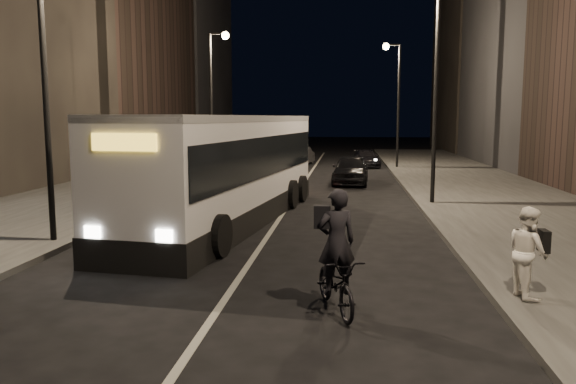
% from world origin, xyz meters
% --- Properties ---
extents(ground, '(180.00, 180.00, 0.00)m').
position_xyz_m(ground, '(0.00, 0.00, 0.00)').
color(ground, black).
rests_on(ground, ground).
extents(sidewalk_right, '(7.00, 70.00, 0.16)m').
position_xyz_m(sidewalk_right, '(8.50, 14.00, 0.08)').
color(sidewalk_right, '#343432').
rests_on(sidewalk_right, ground).
extents(sidewalk_left, '(7.00, 70.00, 0.16)m').
position_xyz_m(sidewalk_left, '(-8.50, 14.00, 0.08)').
color(sidewalk_left, '#343432').
rests_on(sidewalk_left, ground).
extents(building_row_right, '(8.00, 61.00, 21.00)m').
position_xyz_m(building_row_right, '(16.00, 27.50, 10.50)').
color(building_row_right, black).
rests_on(building_row_right, ground).
extents(building_row_left, '(8.00, 61.00, 22.00)m').
position_xyz_m(building_row_left, '(-16.00, 28.50, 11.00)').
color(building_row_left, black).
rests_on(building_row_left, ground).
extents(streetlight_right_mid, '(1.20, 0.44, 8.12)m').
position_xyz_m(streetlight_right_mid, '(5.33, 12.00, 5.36)').
color(streetlight_right_mid, black).
rests_on(streetlight_right_mid, sidewalk_right).
extents(streetlight_right_far, '(1.20, 0.44, 8.12)m').
position_xyz_m(streetlight_right_far, '(5.33, 28.00, 5.36)').
color(streetlight_right_far, black).
rests_on(streetlight_right_far, sidewalk_right).
extents(streetlight_left_near, '(1.20, 0.44, 8.12)m').
position_xyz_m(streetlight_left_near, '(-5.33, 4.00, 5.36)').
color(streetlight_left_near, black).
rests_on(streetlight_left_near, sidewalk_left).
extents(streetlight_left_far, '(1.20, 0.44, 8.12)m').
position_xyz_m(streetlight_left_far, '(-5.33, 22.00, 5.36)').
color(streetlight_left_far, black).
rests_on(streetlight_left_far, sidewalk_left).
extents(city_bus, '(4.42, 13.23, 3.51)m').
position_xyz_m(city_bus, '(-1.61, 7.91, 1.91)').
color(city_bus, white).
rests_on(city_bus, ground).
extents(cyclist_on_bicycle, '(1.27, 2.06, 2.24)m').
position_xyz_m(cyclist_on_bicycle, '(2.12, -0.46, 0.75)').
color(cyclist_on_bicycle, black).
rests_on(cyclist_on_bicycle, ground).
extents(pedestrian_woman, '(0.79, 0.93, 1.68)m').
position_xyz_m(pedestrian_woman, '(5.60, 0.31, 1.00)').
color(pedestrian_woman, white).
rests_on(pedestrian_woman, sidewalk_right).
extents(car_near, '(1.99, 4.51, 1.51)m').
position_xyz_m(car_near, '(2.45, 19.12, 0.75)').
color(car_near, black).
rests_on(car_near, ground).
extents(car_mid, '(1.90, 4.20, 1.34)m').
position_xyz_m(car_mid, '(-1.13, 30.72, 0.67)').
color(car_mid, '#353537').
rests_on(car_mid, ground).
extents(car_far, '(2.05, 4.15, 1.16)m').
position_xyz_m(car_far, '(3.60, 29.50, 0.58)').
color(car_far, black).
rests_on(car_far, ground).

